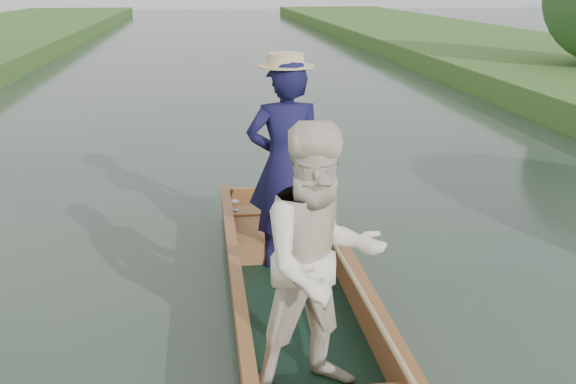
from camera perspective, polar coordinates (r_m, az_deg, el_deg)
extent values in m
plane|color=#283D30|center=(5.62, 0.83, -11.17)|extent=(120.00, 120.00, 0.00)
cube|color=black|center=(5.60, 0.84, -10.82)|extent=(1.10, 5.00, 0.08)
cube|color=#9C5930|center=(5.46, -4.52, -9.30)|extent=(0.08, 5.00, 0.32)
cube|color=#9C5930|center=(5.60, 6.08, -8.63)|extent=(0.08, 5.00, 0.32)
cube|color=#9C5930|center=(7.75, -1.84, -0.68)|extent=(1.10, 0.08, 0.32)
cube|color=#9C5930|center=(5.38, -4.57, -7.61)|extent=(0.10, 5.00, 0.04)
cube|color=#9C5930|center=(5.52, 6.14, -6.97)|extent=(0.10, 5.00, 0.04)
cube|color=#9C5930|center=(7.21, -1.38, -1.67)|extent=(0.94, 0.30, 0.05)
imported|color=#14123A|center=(6.09, -0.22, 2.37)|extent=(0.74, 0.49, 2.02)
cylinder|color=beige|center=(5.90, -0.23, 11.48)|extent=(0.52, 0.52, 0.12)
imported|color=#F5E6CF|center=(4.19, 2.92, -6.36)|extent=(1.06, 0.91, 1.88)
cube|color=#9C4232|center=(6.78, -1.96, -4.00)|extent=(0.85, 0.90, 0.22)
sphere|color=tan|center=(6.64, 0.65, -2.40)|extent=(0.21, 0.21, 0.21)
sphere|color=tan|center=(6.57, 0.66, -1.14)|extent=(0.16, 0.16, 0.16)
sphere|color=tan|center=(6.54, 0.16, -0.59)|extent=(0.06, 0.06, 0.06)
sphere|color=tan|center=(6.56, 1.17, -0.55)|extent=(0.06, 0.06, 0.06)
sphere|color=tan|center=(6.52, 0.74, -1.45)|extent=(0.06, 0.06, 0.06)
sphere|color=tan|center=(6.60, -0.14, -2.24)|extent=(0.07, 0.07, 0.07)
sphere|color=tan|center=(6.62, 1.49, -2.16)|extent=(0.07, 0.07, 0.07)
sphere|color=tan|center=(6.64, 0.23, -3.24)|extent=(0.08, 0.08, 0.08)
sphere|color=tan|center=(6.65, 1.13, -3.19)|extent=(0.08, 0.08, 0.08)
cylinder|color=silver|center=(7.17, -4.70, -1.59)|extent=(0.07, 0.07, 0.01)
cylinder|color=silver|center=(7.16, -4.71, -1.29)|extent=(0.01, 0.01, 0.08)
ellipsoid|color=silver|center=(7.14, -4.72, -0.87)|extent=(0.09, 0.09, 0.05)
cylinder|color=tan|center=(5.22, 6.08, -8.04)|extent=(0.04, 4.17, 0.19)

